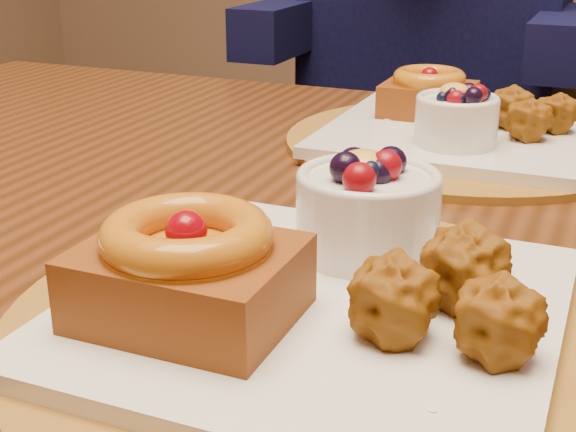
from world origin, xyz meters
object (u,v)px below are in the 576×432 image
at_px(dining_table, 405,294).
at_px(place_setting_near, 315,282).
at_px(place_setting_far, 461,127).
at_px(chair_far, 489,211).

distance_m(dining_table, place_setting_near, 0.24).
bearing_deg(place_setting_near, dining_table, 89.08).
relative_size(place_setting_near, place_setting_far, 1.00).
relative_size(place_setting_near, chair_far, 0.47).
bearing_deg(chair_far, place_setting_near, -85.77).
bearing_deg(place_setting_near, place_setting_far, 89.82).
xyz_separation_m(place_setting_near, place_setting_far, (0.00, 0.43, -0.01)).
height_order(place_setting_far, chair_far, place_setting_far).
xyz_separation_m(dining_table, place_setting_near, (-0.00, -0.21, 0.11)).
bearing_deg(dining_table, place_setting_far, 90.55).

